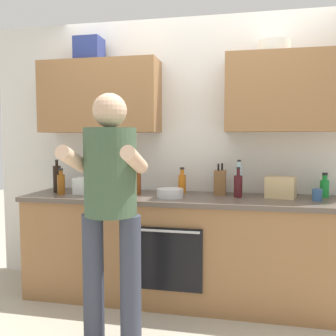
{
  "coord_description": "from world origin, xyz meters",
  "views": [
    {
      "loc": [
        0.44,
        -3.03,
        1.39
      ],
      "look_at": [
        -0.15,
        -0.1,
        1.15
      ],
      "focal_mm": 38.82,
      "sensor_mm": 36.0,
      "label": 1
    }
  ],
  "objects": [
    {
      "name": "bottle_wine",
      "position": [
        0.42,
        0.05,
        1.0
      ],
      "size": [
        0.07,
        0.07,
        0.26
      ],
      "color": "#471419",
      "rests_on": "counter"
    },
    {
      "name": "grocery_bag_bread",
      "position": [
        0.77,
        0.1,
        0.99
      ],
      "size": [
        0.27,
        0.23,
        0.18
      ],
      "primitive_type": "cube",
      "rotation": [
        0.0,
        0.0,
        -0.27
      ],
      "color": "tan",
      "rests_on": "counter"
    },
    {
      "name": "back_wall_unit",
      "position": [
        -0.0,
        0.28,
        1.49
      ],
      "size": [
        4.0,
        0.38,
        2.5
      ],
      "color": "silver",
      "rests_on": "ground"
    },
    {
      "name": "grocery_bag_produce",
      "position": [
        -0.91,
        -0.02,
        0.97
      ],
      "size": [
        0.22,
        0.15,
        0.14
      ],
      "primitive_type": "cube",
      "rotation": [
        0.0,
        0.0,
        -0.0
      ],
      "color": "silver",
      "rests_on": "counter"
    },
    {
      "name": "cup_tea",
      "position": [
        1.04,
        -0.0,
        0.95
      ],
      "size": [
        0.08,
        0.08,
        0.09
      ],
      "primitive_type": "cylinder",
      "color": "#33598C",
      "rests_on": "counter"
    },
    {
      "name": "counter",
      "position": [
        -0.0,
        -0.0,
        0.45
      ],
      "size": [
        2.84,
        0.67,
        0.9
      ],
      "color": "olive",
      "rests_on": "ground"
    },
    {
      "name": "ground_plane",
      "position": [
        0.0,
        0.0,
        0.0
      ],
      "size": [
        12.0,
        12.0,
        0.0
      ],
      "primitive_type": "plane",
      "color": "#B2A893"
    },
    {
      "name": "mixing_bowl",
      "position": [
        -0.14,
        -0.06,
        0.94
      ],
      "size": [
        0.22,
        0.22,
        0.07
      ],
      "primitive_type": "cylinder",
      "color": "silver",
      "rests_on": "counter"
    },
    {
      "name": "bottle_vinegar",
      "position": [
        -0.45,
        0.04,
        1.04
      ],
      "size": [
        0.05,
        0.05,
        0.31
      ],
      "color": "brown",
      "rests_on": "counter"
    },
    {
      "name": "bottle_soy",
      "position": [
        -1.22,
        0.03,
        1.03
      ],
      "size": [
        0.07,
        0.07,
        0.3
      ],
      "color": "black",
      "rests_on": "counter"
    },
    {
      "name": "bottle_syrup",
      "position": [
        -1.12,
        -0.09,
        1.0
      ],
      "size": [
        0.07,
        0.07,
        0.23
      ],
      "color": "#8C4C14",
      "rests_on": "counter"
    },
    {
      "name": "knife_block",
      "position": [
        0.26,
        0.16,
        1.01
      ],
      "size": [
        0.1,
        0.14,
        0.27
      ],
      "color": "brown",
      "rests_on": "counter"
    },
    {
      "name": "person_standing",
      "position": [
        -0.39,
        -0.82,
        1.0
      ],
      "size": [
        0.49,
        0.45,
        1.68
      ],
      "color": "#383D4C",
      "rests_on": "ground"
    },
    {
      "name": "bottle_juice",
      "position": [
        -0.08,
        0.2,
        0.99
      ],
      "size": [
        0.07,
        0.07,
        0.23
      ],
      "color": "orange",
      "rests_on": "counter"
    },
    {
      "name": "bottle_soda",
      "position": [
        1.13,
        0.2,
        0.98
      ],
      "size": [
        0.07,
        0.07,
        0.21
      ],
      "color": "#198C33",
      "rests_on": "counter"
    },
    {
      "name": "bottle_water",
      "position": [
        0.42,
        0.15,
        1.04
      ],
      "size": [
        0.05,
        0.05,
        0.31
      ],
      "color": "silver",
      "rests_on": "counter"
    }
  ]
}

